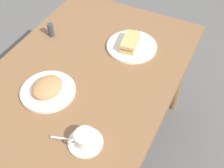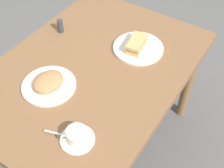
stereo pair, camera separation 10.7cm
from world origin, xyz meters
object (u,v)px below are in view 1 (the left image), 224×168
at_px(spoon, 66,139).
at_px(side_plate, 48,91).
at_px(sandwich_front, 130,42).
at_px(coffee_cup, 85,138).
at_px(salt_shaker, 51,30).
at_px(dining_table, 89,81).
at_px(coffee_saucer, 86,143).
at_px(sandwich_plate, 132,46).

relative_size(spoon, side_plate, 0.38).
height_order(sandwich_front, spoon, sandwich_front).
bearing_deg(coffee_cup, sandwich_front, 7.67).
bearing_deg(salt_shaker, spoon, -140.62).
relative_size(dining_table, spoon, 12.59).
relative_size(sandwich_front, salt_shaker, 2.07).
bearing_deg(salt_shaker, sandwich_front, -77.18).
bearing_deg(side_plate, coffee_cup, -118.90).
bearing_deg(salt_shaker, dining_table, -114.57).
bearing_deg(spoon, sandwich_front, 0.90).
bearing_deg(coffee_cup, dining_table, 28.41).
bearing_deg(sandwich_front, coffee_saucer, -172.22).
bearing_deg(coffee_cup, side_plate, 61.10).
xyz_separation_m(dining_table, side_plate, (-0.21, 0.09, 0.09)).
height_order(coffee_cup, salt_shaker, salt_shaker).
relative_size(coffee_saucer, spoon, 1.46).
xyz_separation_m(sandwich_plate, coffee_cup, (-0.62, -0.07, 0.03)).
distance_m(sandwich_front, coffee_cup, 0.62).
height_order(coffee_saucer, side_plate, side_plate).
bearing_deg(side_plate, coffee_saucer, -118.65).
bearing_deg(dining_table, coffee_cup, -151.59).
distance_m(coffee_saucer, salt_shaker, 0.73).
xyz_separation_m(sandwich_plate, side_plate, (-0.46, 0.22, 0.00)).
height_order(coffee_saucer, coffee_cup, coffee_cup).
height_order(sandwich_plate, coffee_saucer, sandwich_plate).
xyz_separation_m(side_plate, salt_shaker, (0.36, 0.23, 0.03)).
bearing_deg(sandwich_plate, coffee_cup, -173.21).
height_order(sandwich_front, salt_shaker, salt_shaker).
height_order(coffee_cup, spoon, coffee_cup).
xyz_separation_m(spoon, salt_shaker, (0.54, 0.44, 0.03)).
relative_size(sandwich_plate, side_plate, 1.05).
distance_m(dining_table, sandwich_front, 0.30).
bearing_deg(dining_table, sandwich_front, -26.26).
relative_size(sandwich_front, coffee_saucer, 1.11).
relative_size(coffee_cup, side_plate, 0.37).
bearing_deg(dining_table, side_plate, 157.83).
xyz_separation_m(spoon, side_plate, (0.18, 0.22, -0.01)).
height_order(dining_table, salt_shaker, salt_shaker).
distance_m(side_plate, salt_shaker, 0.42).
xyz_separation_m(dining_table, coffee_saucer, (-0.37, -0.20, 0.09)).
bearing_deg(coffee_saucer, salt_shaker, 45.04).
xyz_separation_m(sandwich_plate, salt_shaker, (-0.11, 0.44, 0.03)).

